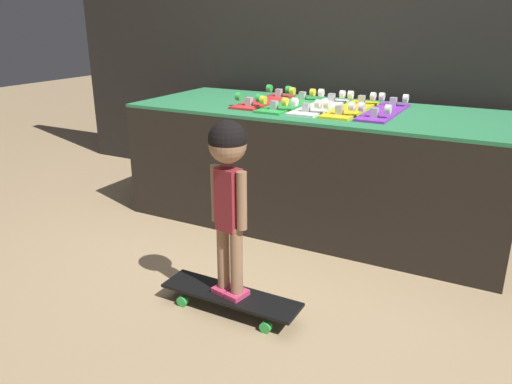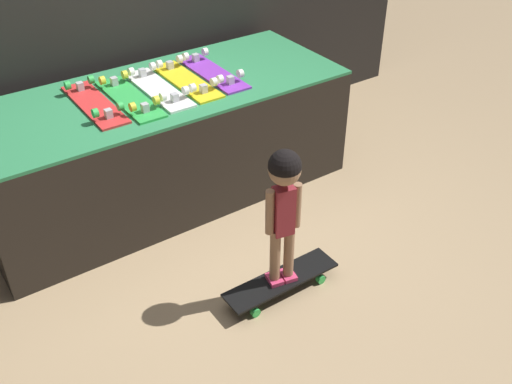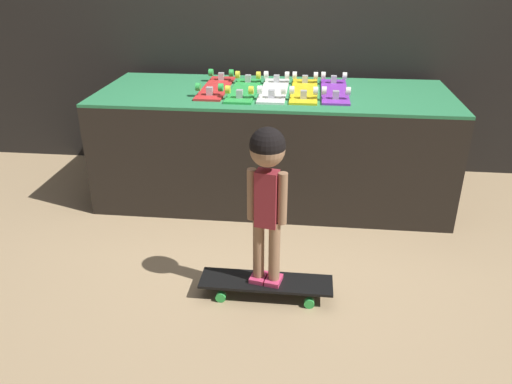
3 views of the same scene
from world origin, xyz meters
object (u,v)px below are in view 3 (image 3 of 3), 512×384
object	(u,v)px
skateboard_yellow_on_rack	(304,89)
skateboard_on_floor	(266,283)
skateboard_white_on_rack	(274,89)
child	(267,178)
skateboard_red_on_rack	(216,86)
skateboard_green_on_rack	(244,89)
skateboard_purple_on_rack	(335,90)

from	to	relation	value
skateboard_yellow_on_rack	skateboard_on_floor	bearing A→B (deg)	-96.43
skateboard_white_on_rack	child	size ratio (longest dim) A/B	0.81
skateboard_red_on_rack	skateboard_green_on_rack	bearing A→B (deg)	-13.74
skateboard_purple_on_rack	skateboard_on_floor	xyz separation A→B (m)	(-0.34, -1.25, -0.72)
skateboard_green_on_rack	skateboard_purple_on_rack	bearing A→B (deg)	3.86
skateboard_on_floor	skateboard_red_on_rack	bearing A→B (deg)	110.54
skateboard_yellow_on_rack	skateboard_red_on_rack	bearing A→B (deg)	177.91
skateboard_white_on_rack	skateboard_on_floor	world-z (taller)	skateboard_white_on_rack
skateboard_purple_on_rack	skateboard_red_on_rack	bearing A→B (deg)	179.39
skateboard_green_on_rack	skateboard_on_floor	xyz separation A→B (m)	(0.27, -1.21, -0.72)
skateboard_purple_on_rack	skateboard_green_on_rack	bearing A→B (deg)	-176.14
skateboard_white_on_rack	child	bearing A→B (deg)	-87.00
skateboard_yellow_on_rack	skateboard_white_on_rack	bearing A→B (deg)	-177.67
skateboard_on_floor	child	world-z (taller)	child
skateboard_red_on_rack	skateboard_yellow_on_rack	xyz separation A→B (m)	(0.61, -0.02, 0.00)
skateboard_yellow_on_rack	skateboard_purple_on_rack	world-z (taller)	same
skateboard_white_on_rack	skateboard_purple_on_rack	bearing A→B (deg)	3.08
skateboard_on_floor	child	bearing A→B (deg)	86.42
skateboard_white_on_rack	child	distance (m)	1.24
skateboard_purple_on_rack	skateboard_white_on_rack	bearing A→B (deg)	-176.92
skateboard_red_on_rack	child	distance (m)	1.35
skateboard_on_floor	skateboard_purple_on_rack	bearing A→B (deg)	74.66
child	skateboard_purple_on_rack	bearing A→B (deg)	86.11
skateboard_yellow_on_rack	skateboard_purple_on_rack	xyz separation A→B (m)	(0.20, 0.01, 0.00)
skateboard_on_floor	skateboard_white_on_rack	bearing A→B (deg)	93.00
skateboard_red_on_rack	skateboard_purple_on_rack	distance (m)	0.82
skateboard_white_on_rack	skateboard_yellow_on_rack	world-z (taller)	same
skateboard_red_on_rack	skateboard_green_on_rack	distance (m)	0.21
skateboard_white_on_rack	skateboard_on_floor	distance (m)	1.43
skateboard_white_on_rack	skateboard_green_on_rack	bearing A→B (deg)	-174.60
child	skateboard_red_on_rack	bearing A→B (deg)	121.99
skateboard_purple_on_rack	child	bearing A→B (deg)	-105.34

